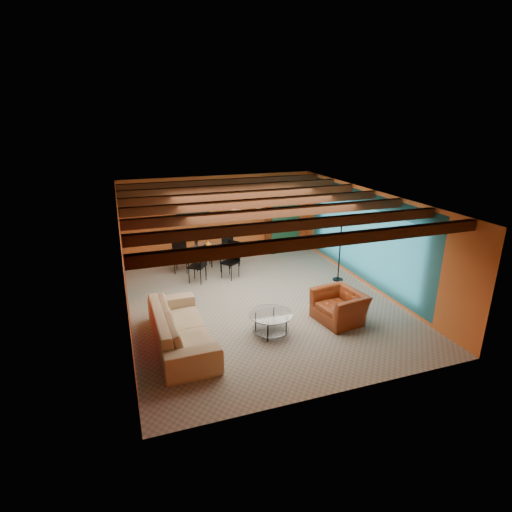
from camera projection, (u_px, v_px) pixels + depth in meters
name	position (u px, v px, depth m)	size (l,w,h in m)	color
room	(257.00, 211.00, 9.94)	(6.52, 8.01, 2.71)	gray
sofa	(181.00, 327.00, 8.44)	(2.75, 1.08, 0.80)	tan
armchair	(339.00, 306.00, 9.45)	(1.11, 0.97, 0.72)	maroon
coffee_table	(271.00, 324.00, 8.91)	(0.97, 0.97, 0.49)	silver
dining_table	(208.00, 255.00, 12.34)	(2.14, 2.14, 1.11)	white
armoire	(282.00, 223.00, 14.28)	(1.10, 0.54, 1.94)	brown
floor_lamp	(340.00, 250.00, 11.59)	(0.37, 0.37, 1.86)	black
ceiling_fan	(259.00, 212.00, 9.85)	(1.50, 1.50, 0.44)	#472614
painting	(193.00, 209.00, 13.33)	(1.05, 0.03, 0.65)	black
potted_plant	(283.00, 189.00, 13.88)	(0.45, 0.39, 0.50)	#26661E
vase	(208.00, 234.00, 12.12)	(0.20, 0.20, 0.21)	orange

